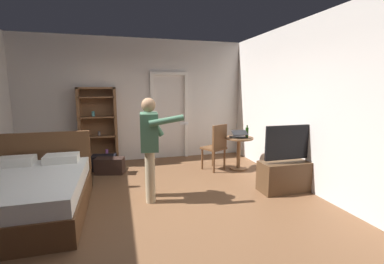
{
  "coord_description": "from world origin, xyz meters",
  "views": [
    {
      "loc": [
        -0.44,
        -3.68,
        1.73
      ],
      "look_at": [
        0.72,
        0.41,
        1.02
      ],
      "focal_mm": 24.52,
      "sensor_mm": 36.0,
      "label": 1
    }
  ],
  "objects_px": {
    "tv_flatscreen": "(290,171)",
    "wooden_chair": "(216,145)",
    "suitcase_dark": "(104,163)",
    "bookshelf": "(98,124)",
    "laptop": "(238,135)",
    "suitcase_small": "(110,166)",
    "bed": "(29,194)",
    "person_blue_shirt": "(150,142)",
    "bottle_on_table": "(247,132)",
    "side_table": "(239,148)"
  },
  "relations": [
    {
      "from": "tv_flatscreen",
      "to": "wooden_chair",
      "type": "distance_m",
      "value": 1.63
    },
    {
      "from": "suitcase_dark",
      "to": "bookshelf",
      "type": "bearing_deg",
      "value": 111.42
    },
    {
      "from": "wooden_chair",
      "to": "bookshelf",
      "type": "bearing_deg",
      "value": 154.21
    },
    {
      "from": "laptop",
      "to": "wooden_chair",
      "type": "height_order",
      "value": "wooden_chair"
    },
    {
      "from": "tv_flatscreen",
      "to": "suitcase_small",
      "type": "relative_size",
      "value": 2.0
    },
    {
      "from": "bed",
      "to": "bookshelf",
      "type": "xyz_separation_m",
      "value": [
        0.78,
        2.37,
        0.64
      ]
    },
    {
      "from": "person_blue_shirt",
      "to": "suitcase_dark",
      "type": "height_order",
      "value": "person_blue_shirt"
    },
    {
      "from": "bookshelf",
      "to": "tv_flatscreen",
      "type": "height_order",
      "value": "bookshelf"
    },
    {
      "from": "wooden_chair",
      "to": "person_blue_shirt",
      "type": "distance_m",
      "value": 1.93
    },
    {
      "from": "tv_flatscreen",
      "to": "bottle_on_table",
      "type": "distance_m",
      "value": 1.36
    },
    {
      "from": "wooden_chair",
      "to": "person_blue_shirt",
      "type": "relative_size",
      "value": 0.62
    },
    {
      "from": "laptop",
      "to": "suitcase_small",
      "type": "distance_m",
      "value": 2.75
    },
    {
      "from": "laptop",
      "to": "bottle_on_table",
      "type": "relative_size",
      "value": 1.36
    },
    {
      "from": "laptop",
      "to": "suitcase_small",
      "type": "bearing_deg",
      "value": 169.63
    },
    {
      "from": "side_table",
      "to": "bottle_on_table",
      "type": "xyz_separation_m",
      "value": [
        0.14,
        -0.08,
        0.35
      ]
    },
    {
      "from": "bottle_on_table",
      "to": "suitcase_small",
      "type": "xyz_separation_m",
      "value": [
        -2.82,
        0.52,
        -0.65
      ]
    },
    {
      "from": "side_table",
      "to": "suitcase_dark",
      "type": "height_order",
      "value": "side_table"
    },
    {
      "from": "bottle_on_table",
      "to": "wooden_chair",
      "type": "bearing_deg",
      "value": 167.25
    },
    {
      "from": "bookshelf",
      "to": "person_blue_shirt",
      "type": "bearing_deg",
      "value": -68.6
    },
    {
      "from": "bookshelf",
      "to": "side_table",
      "type": "relative_size",
      "value": 2.52
    },
    {
      "from": "suitcase_dark",
      "to": "laptop",
      "type": "bearing_deg",
      "value": -5.49
    },
    {
      "from": "side_table",
      "to": "suitcase_small",
      "type": "bearing_deg",
      "value": 170.66
    },
    {
      "from": "bookshelf",
      "to": "bottle_on_table",
      "type": "height_order",
      "value": "bookshelf"
    },
    {
      "from": "tv_flatscreen",
      "to": "suitcase_dark",
      "type": "xyz_separation_m",
      "value": [
        -3.12,
        2.07,
        -0.17
      ]
    },
    {
      "from": "wooden_chair",
      "to": "person_blue_shirt",
      "type": "height_order",
      "value": "person_blue_shirt"
    },
    {
      "from": "tv_flatscreen",
      "to": "bottle_on_table",
      "type": "relative_size",
      "value": 4.19
    },
    {
      "from": "tv_flatscreen",
      "to": "laptop",
      "type": "height_order",
      "value": "tv_flatscreen"
    },
    {
      "from": "laptop",
      "to": "tv_flatscreen",
      "type": "bearing_deg",
      "value": -75.1
    },
    {
      "from": "bed",
      "to": "laptop",
      "type": "xyz_separation_m",
      "value": [
        3.66,
        1.09,
        0.45
      ]
    },
    {
      "from": "bed",
      "to": "person_blue_shirt",
      "type": "relative_size",
      "value": 1.22
    },
    {
      "from": "bed",
      "to": "suitcase_small",
      "type": "distance_m",
      "value": 1.88
    },
    {
      "from": "laptop",
      "to": "person_blue_shirt",
      "type": "height_order",
      "value": "person_blue_shirt"
    },
    {
      "from": "bed",
      "to": "laptop",
      "type": "relative_size",
      "value": 5.28
    },
    {
      "from": "side_table",
      "to": "suitcase_dark",
      "type": "distance_m",
      "value": 2.92
    },
    {
      "from": "laptop",
      "to": "suitcase_dark",
      "type": "bearing_deg",
      "value": 164.45
    },
    {
      "from": "bookshelf",
      "to": "bottle_on_table",
      "type": "relative_size",
      "value": 6.5
    },
    {
      "from": "bottle_on_table",
      "to": "suitcase_dark",
      "type": "relative_size",
      "value": 0.55
    },
    {
      "from": "wooden_chair",
      "to": "suitcase_small",
      "type": "relative_size",
      "value": 1.74
    },
    {
      "from": "bookshelf",
      "to": "laptop",
      "type": "height_order",
      "value": "bookshelf"
    },
    {
      "from": "tv_flatscreen",
      "to": "suitcase_dark",
      "type": "relative_size",
      "value": 2.3
    },
    {
      "from": "bottle_on_table",
      "to": "suitcase_dark",
      "type": "distance_m",
      "value": 3.13
    },
    {
      "from": "bed",
      "to": "laptop",
      "type": "height_order",
      "value": "bed"
    },
    {
      "from": "bed",
      "to": "tv_flatscreen",
      "type": "height_order",
      "value": "tv_flatscreen"
    },
    {
      "from": "bed",
      "to": "bottle_on_table",
      "type": "bearing_deg",
      "value": 15.39
    },
    {
      "from": "wooden_chair",
      "to": "suitcase_small",
      "type": "distance_m",
      "value": 2.25
    },
    {
      "from": "bottle_on_table",
      "to": "wooden_chair",
      "type": "distance_m",
      "value": 0.71
    },
    {
      "from": "bottle_on_table",
      "to": "person_blue_shirt",
      "type": "distance_m",
      "value": 2.37
    },
    {
      "from": "laptop",
      "to": "bottle_on_table",
      "type": "xyz_separation_m",
      "value": [
        0.18,
        -0.04,
        0.06
      ]
    },
    {
      "from": "wooden_chair",
      "to": "suitcase_small",
      "type": "xyz_separation_m",
      "value": [
        -2.19,
        0.38,
        -0.38
      ]
    },
    {
      "from": "laptop",
      "to": "side_table",
      "type": "bearing_deg",
      "value": 49.64
    }
  ]
}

